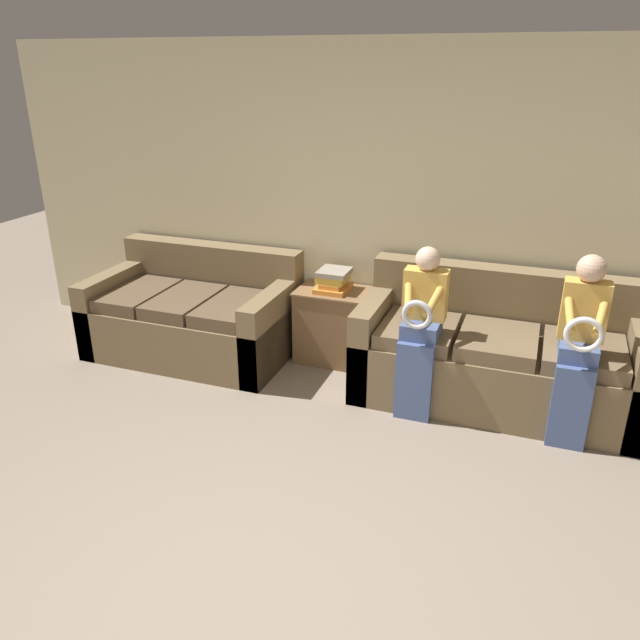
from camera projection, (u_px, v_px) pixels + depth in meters
name	position (u px, v px, depth m)	size (l,w,h in m)	color
ground_plane	(235.00, 628.00, 2.82)	(14.00, 14.00, 0.00)	gray
wall_back	(403.00, 210.00, 4.95)	(7.19, 0.06, 2.55)	beige
couch_main	(497.00, 357.00, 4.61)	(2.03, 0.88, 0.94)	brown
couch_side	(195.00, 317.00, 5.40)	(1.69, 0.98, 0.88)	brown
child_left_seated	(421.00, 326.00, 4.33)	(0.30, 0.37, 1.21)	#475B8E
child_right_seated	(580.00, 342.00, 4.00)	(0.29, 0.38, 1.26)	#475B8E
side_shelf	(333.00, 324.00, 5.24)	(0.59, 0.43, 0.63)	brown
book_stack	(333.00, 280.00, 5.09)	(0.26, 0.30, 0.17)	orange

